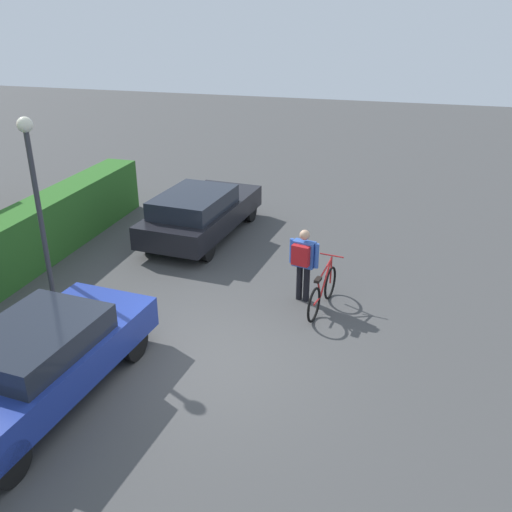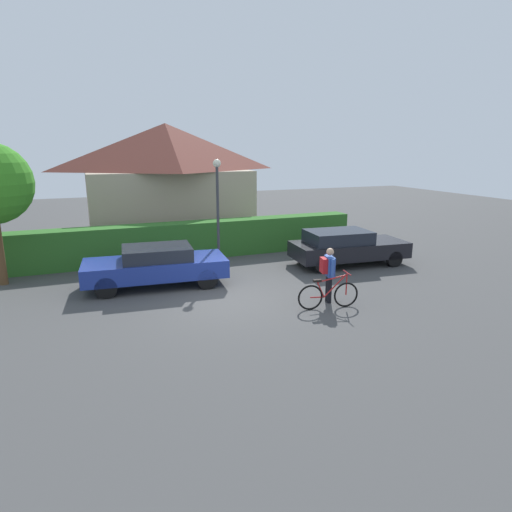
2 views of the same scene
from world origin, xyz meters
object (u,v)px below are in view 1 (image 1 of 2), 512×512
Objects in this scene: parked_car_near at (36,362)px; bicycle at (322,292)px; person_rider at (303,259)px; parked_car_far at (200,212)px; street_lamp at (36,190)px.

parked_car_near is 5.51m from bicycle.
parked_car_near is at bearing 142.52° from person_rider.
bicycle is at bearing -42.88° from parked_car_near.
person_rider is at bearing -37.48° from parked_car_near.
parked_car_far is (7.02, 0.01, 0.01)m from parked_car_near.
street_lamp reaches higher than parked_car_far.
street_lamp is at bearing 30.04° from parked_car_near.
person_rider reaches higher than parked_car_near.
parked_car_far is at bearing 50.17° from person_rider.
parked_car_near is at bearing -179.91° from parked_car_far.
bicycle is 5.82m from street_lamp.
bicycle is at bearing -117.87° from person_rider.
parked_car_near is at bearing -149.96° from street_lamp.
parked_car_near is 5.40m from person_rider.
parked_car_far is 2.55× the size of bicycle.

